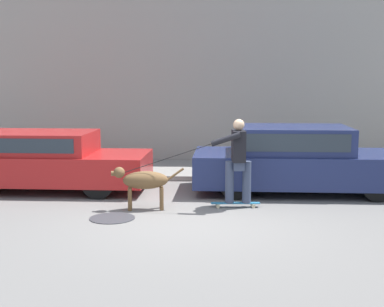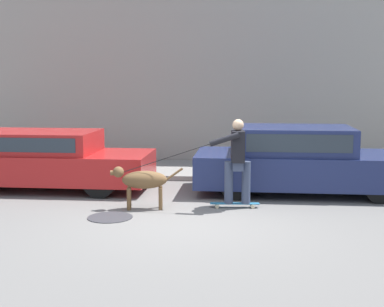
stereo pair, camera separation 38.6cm
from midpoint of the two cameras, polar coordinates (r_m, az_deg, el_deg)
ground_plane at (r=9.00m, az=0.48°, el=-7.22°), size 36.00×36.00×0.00m
back_wall at (r=14.84m, az=2.14°, el=9.86°), size 32.00×0.30×5.70m
sidewalk_curb at (r=13.61m, az=1.84°, el=-1.76°), size 30.00×2.50×0.12m
parked_car_0 at (r=11.87m, az=-14.76°, el=-0.67°), size 4.61×1.88×1.25m
parked_car_1 at (r=11.32m, az=12.52°, el=-0.83°), size 4.48×1.95×1.38m
dog at (r=9.72m, az=-4.17°, el=-2.89°), size 1.31×0.42×0.79m
skateboarder at (r=9.78m, az=5.94°, el=-0.49°), size 2.56×0.66×1.64m
manhole_cover at (r=9.29m, az=-7.55°, el=-6.77°), size 0.77×0.77×0.01m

